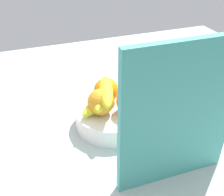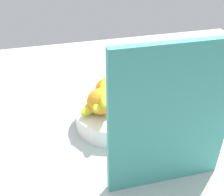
% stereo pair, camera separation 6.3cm
% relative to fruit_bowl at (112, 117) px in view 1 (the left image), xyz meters
% --- Properties ---
extents(ground_plane, '(1.80, 1.40, 0.03)m').
position_rel_fruit_bowl_xyz_m(ground_plane, '(0.04, -0.02, -0.04)').
color(ground_plane, '#AEB8B4').
extents(fruit_bowl, '(0.22, 0.22, 0.06)m').
position_rel_fruit_bowl_xyz_m(fruit_bowl, '(0.00, 0.00, 0.00)').
color(fruit_bowl, white).
rests_on(fruit_bowl, ground_plane).
extents(orange_front_left, '(0.08, 0.08, 0.08)m').
position_rel_fruit_bowl_xyz_m(orange_front_left, '(-0.04, 0.03, 0.07)').
color(orange_front_left, orange).
rests_on(orange_front_left, fruit_bowl).
extents(orange_front_right, '(0.08, 0.08, 0.08)m').
position_rel_fruit_bowl_xyz_m(orange_front_right, '(0.00, -0.05, 0.07)').
color(orange_front_right, orange).
rests_on(orange_front_right, fruit_bowl).
extents(orange_center, '(0.08, 0.08, 0.08)m').
position_rel_fruit_bowl_xyz_m(orange_center, '(0.04, 0.01, 0.07)').
color(orange_center, orange).
rests_on(orange_center, fruit_bowl).
extents(banana_bunch, '(0.16, 0.18, 0.08)m').
position_rel_fruit_bowl_xyz_m(banana_bunch, '(0.02, -0.01, 0.07)').
color(banana_bunch, yellow).
rests_on(banana_bunch, fruit_bowl).
extents(cutting_board, '(0.28, 0.02, 0.36)m').
position_rel_fruit_bowl_xyz_m(cutting_board, '(-0.07, 0.24, 0.15)').
color(cutting_board, teal).
rests_on(cutting_board, ground_plane).
extents(thermos_tumbler, '(0.09, 0.09, 0.20)m').
position_rel_fruit_bowl_xyz_m(thermos_tumbler, '(-0.25, 0.05, 0.07)').
color(thermos_tumbler, '#B8B1B6').
rests_on(thermos_tumbler, ground_plane).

